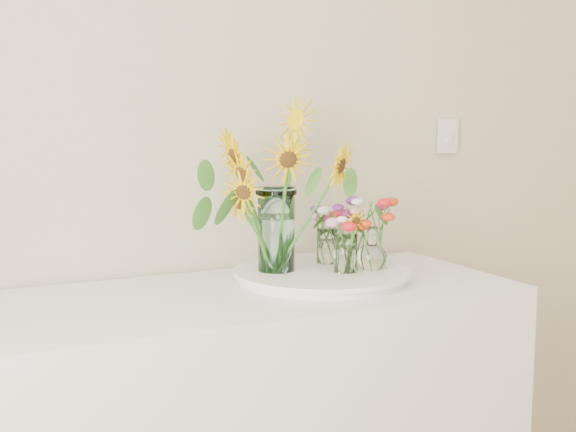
% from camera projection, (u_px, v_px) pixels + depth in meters
% --- Properties ---
extents(tray, '(0.48, 0.48, 0.02)m').
position_uv_depth(tray, '(322.00, 275.00, 2.07)').
color(tray, white).
rests_on(tray, counter).
extents(mason_jar, '(0.11, 0.11, 0.24)m').
position_uv_depth(mason_jar, '(276.00, 230.00, 2.04)').
color(mason_jar, '#B7F1EC').
rests_on(mason_jar, tray).
extents(sunflower_bouquet, '(0.77, 0.77, 0.49)m').
position_uv_depth(sunflower_bouquet, '(276.00, 186.00, 2.02)').
color(sunflower_bouquet, '#EEC005').
rests_on(sunflower_bouquet, tray).
extents(small_vase_a, '(0.09, 0.09, 0.11)m').
position_uv_depth(small_vase_a, '(346.00, 254.00, 2.03)').
color(small_vase_a, white).
rests_on(small_vase_a, tray).
extents(wildflower_posy_a, '(0.18, 0.18, 0.20)m').
position_uv_depth(wildflower_posy_a, '(346.00, 238.00, 2.02)').
color(wildflower_posy_a, red).
rests_on(wildflower_posy_a, tray).
extents(small_vase_b, '(0.12, 0.12, 0.13)m').
position_uv_depth(small_vase_b, '(372.00, 248.00, 2.07)').
color(small_vase_b, white).
rests_on(small_vase_b, tray).
extents(wildflower_posy_b, '(0.23, 0.23, 0.22)m').
position_uv_depth(wildflower_posy_b, '(372.00, 233.00, 2.07)').
color(wildflower_posy_b, red).
rests_on(wildflower_posy_b, tray).
extents(small_vase_c, '(0.07, 0.07, 0.11)m').
position_uv_depth(small_vase_c, '(327.00, 247.00, 2.16)').
color(small_vase_c, white).
rests_on(small_vase_c, tray).
extents(wildflower_posy_c, '(0.18, 0.18, 0.20)m').
position_uv_depth(wildflower_posy_c, '(327.00, 232.00, 2.15)').
color(wildflower_posy_c, red).
rests_on(wildflower_posy_c, tray).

